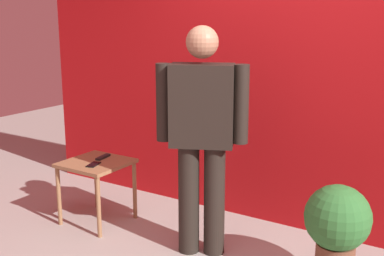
# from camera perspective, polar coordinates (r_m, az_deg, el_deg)

# --- Properties ---
(back_wall_red) EXTENTS (5.43, 0.12, 3.37)m
(back_wall_red) POSITION_cam_1_polar(r_m,az_deg,el_deg) (4.05, 13.02, 11.51)
(back_wall_red) COLOR red
(back_wall_red) RESTS_ON ground_plane
(standing_person) EXTENTS (0.65, 0.40, 1.70)m
(standing_person) POSITION_cam_1_polar(r_m,az_deg,el_deg) (3.57, 1.14, -0.29)
(standing_person) COLOR black
(standing_person) RESTS_ON ground_plane
(side_table) EXTENTS (0.52, 0.52, 0.55)m
(side_table) POSITION_cam_1_polar(r_m,az_deg,el_deg) (4.32, -10.98, -4.86)
(side_table) COLOR olive
(side_table) RESTS_ON ground_plane
(cell_phone) EXTENTS (0.11, 0.16, 0.01)m
(cell_phone) POSITION_cam_1_polar(r_m,az_deg,el_deg) (4.20, -11.30, -4.15)
(cell_phone) COLOR black
(cell_phone) RESTS_ON side_table
(tv_remote) EXTENTS (0.07, 0.17, 0.02)m
(tv_remote) POSITION_cam_1_polar(r_m,az_deg,el_deg) (4.38, -10.23, -3.31)
(tv_remote) COLOR black
(tv_remote) RESTS_ON side_table
(potted_plant) EXTENTS (0.44, 0.44, 0.69)m
(potted_plant) POSITION_cam_1_polar(r_m,az_deg,el_deg) (3.46, 16.39, -10.79)
(potted_plant) COLOR brown
(potted_plant) RESTS_ON ground_plane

